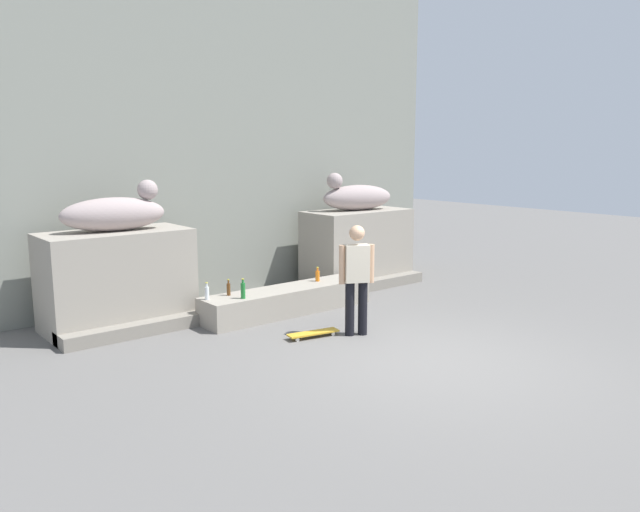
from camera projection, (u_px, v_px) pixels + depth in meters
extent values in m
plane|color=#605E5B|center=(432.00, 361.00, 8.25)|extent=(40.00, 40.00, 0.00)
cube|color=gray|center=(218.00, 118.00, 11.78)|extent=(10.45, 0.60, 6.72)
cube|color=gray|center=(117.00, 279.00, 9.73)|extent=(2.24, 1.11, 1.52)
cube|color=gray|center=(357.00, 247.00, 12.95)|extent=(2.24, 1.11, 1.52)
ellipsoid|color=#A59390|center=(114.00, 214.00, 9.56)|extent=(1.65, 0.71, 0.52)
sphere|color=#A59390|center=(148.00, 190.00, 9.80)|extent=(0.32, 0.32, 0.32)
ellipsoid|color=#A59390|center=(358.00, 198.00, 12.77)|extent=(1.67, 0.83, 0.52)
sphere|color=#A59390|center=(335.00, 181.00, 12.44)|extent=(0.32, 0.32, 0.32)
cube|color=gray|center=(288.00, 300.00, 10.64)|extent=(3.19, 0.68, 0.44)
cylinder|color=black|center=(350.00, 309.00, 9.33)|extent=(0.14, 0.14, 0.82)
cylinder|color=black|center=(363.00, 308.00, 9.36)|extent=(0.14, 0.14, 0.82)
cube|color=beige|center=(357.00, 263.00, 9.23)|extent=(0.41, 0.35, 0.56)
sphere|color=tan|center=(357.00, 233.00, 9.15)|extent=(0.23, 0.23, 0.23)
cylinder|color=tan|center=(342.00, 265.00, 9.19)|extent=(0.09, 0.09, 0.58)
cylinder|color=tan|center=(371.00, 263.00, 9.27)|extent=(0.09, 0.09, 0.58)
cube|color=gold|center=(313.00, 333.00, 9.28)|extent=(0.82, 0.35, 0.02)
cylinder|color=white|center=(328.00, 331.00, 9.49)|extent=(0.06, 0.04, 0.06)
cylinder|color=white|center=(333.00, 334.00, 9.37)|extent=(0.06, 0.04, 0.06)
cylinder|color=white|center=(293.00, 337.00, 9.21)|extent=(0.06, 0.04, 0.06)
cylinder|color=white|center=(297.00, 340.00, 9.08)|extent=(0.06, 0.04, 0.06)
cylinder|color=silver|center=(207.00, 293.00, 9.75)|extent=(0.07, 0.07, 0.20)
cylinder|color=silver|center=(207.00, 285.00, 9.72)|extent=(0.03, 0.03, 0.06)
cylinder|color=yellow|center=(207.00, 283.00, 9.72)|extent=(0.04, 0.04, 0.01)
cylinder|color=orange|center=(318.00, 276.00, 11.10)|extent=(0.08, 0.08, 0.19)
cylinder|color=orange|center=(318.00, 269.00, 11.08)|extent=(0.03, 0.03, 0.06)
cylinder|color=yellow|center=(318.00, 267.00, 11.07)|extent=(0.04, 0.04, 0.01)
cylinder|color=#593314|center=(229.00, 289.00, 10.03)|extent=(0.06, 0.06, 0.19)
cylinder|color=#593314|center=(228.00, 282.00, 10.01)|extent=(0.03, 0.03, 0.06)
cylinder|color=yellow|center=(228.00, 280.00, 10.00)|extent=(0.03, 0.03, 0.01)
cylinder|color=#1E722D|center=(243.00, 291.00, 9.81)|extent=(0.07, 0.07, 0.25)
cylinder|color=#1E722D|center=(243.00, 281.00, 9.79)|extent=(0.03, 0.03, 0.06)
cylinder|color=yellow|center=(243.00, 279.00, 9.78)|extent=(0.04, 0.04, 0.01)
cube|color=gray|center=(273.00, 302.00, 11.02)|extent=(7.36, 0.50, 0.20)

